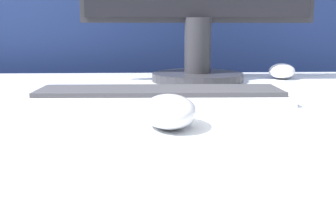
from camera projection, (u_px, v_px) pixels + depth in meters
The scene contains 4 objects.
partition_panel at pixel (137, 78), 1.27m from camera, with size 5.00×0.03×1.43m.
computer_mouse_near at pixel (169, 111), 0.50m from camera, with size 0.07×0.10×0.04m.
keyboard at pixel (160, 95), 0.68m from camera, with size 0.44×0.13×0.02m.
computer_mouse_far at pixel (282, 71), 1.00m from camera, with size 0.09×0.11×0.04m.
Camera 1 is at (0.05, -0.62, 0.87)m, focal length 42.00 mm.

